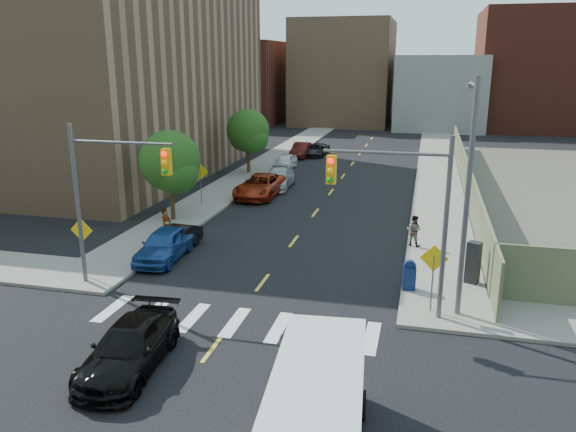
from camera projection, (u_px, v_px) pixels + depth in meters
The scene contains 30 objects.
ground at pixel (189, 379), 17.31m from camera, with size 160.00×160.00×0.00m, color black.
sidewalk_nw at pixel (282, 154), 57.86m from camera, with size 3.50×73.00×0.15m, color gray.
sidewalk_ne at pixel (437, 160), 54.28m from camera, with size 3.50×73.00×0.15m, color gray.
fence_north at pixel (466, 176), 40.92m from camera, with size 0.12×44.00×2.50m, color #6A6F4E.
building_nw at pixel (88, 77), 48.27m from camera, with size 22.00×30.00×16.00m, color #8C6B4C.
bg_bldg_west at pixel (239, 83), 86.19m from camera, with size 14.00×18.00×12.00m, color #592319.
bg_bldg_midwest at pixel (344, 73), 83.96m from camera, with size 14.00×16.00×15.00m, color #8C6B4C.
bg_bldg_center at pixel (440, 92), 79.53m from camera, with size 12.00×16.00×10.00m, color gray.
bg_bldg_east at pixel (546, 70), 77.35m from camera, with size 18.00×18.00×16.00m, color #592319.
signal_nw at pixel (108, 185), 23.08m from camera, with size 4.59×0.30×7.00m.
signal_ne at pixel (404, 202), 20.31m from camera, with size 4.59×0.30×7.00m.
streetlight_ne at pixel (468, 181), 20.45m from camera, with size 0.25×3.70×9.00m.
warn_sign_nw at pixel (82, 237), 24.65m from camera, with size 1.06×0.06×2.83m.
warn_sign_ne at pixel (433, 266), 21.18m from camera, with size 1.06×0.06×2.83m.
warn_sign_midwest at pixel (201, 176), 37.26m from camera, with size 1.06×0.06×2.83m.
tree_west_near at pixel (171, 165), 33.21m from camera, with size 3.66×3.64×5.52m.
tree_west_far at pixel (248, 133), 47.23m from camera, with size 3.66×3.64×5.52m.
parked_car_blue at pixel (164, 245), 27.43m from camera, with size 1.82×4.52×1.54m, color navy.
parked_car_black at pixel (175, 240), 28.65m from camera, with size 1.31×3.77×1.24m, color black.
parked_car_red at pixel (260, 186), 39.97m from camera, with size 2.63×5.70×1.58m, color maroon.
parked_car_silver at pixel (278, 178), 42.85m from camera, with size 2.06×5.07×1.47m, color #9FA2A6.
parked_car_white at pixel (285, 162), 50.06m from camera, with size 1.61×4.00×1.36m, color silver.
parked_car_maroon at pixel (301, 150), 56.18m from camera, with size 1.51×4.32×1.42m, color #42110D.
parked_car_grey at pixel (316, 150), 56.98m from camera, with size 2.03×4.39×1.22m, color black.
black_sedan at pixel (129, 347), 17.75m from camera, with size 2.02×4.98×1.44m, color black.
cargo_van at pixel (318, 407), 13.73m from camera, with size 2.71×5.69×2.53m.
mailbox at pixel (409, 275), 23.52m from camera, with size 0.58×0.47×1.29m.
payphone at pixel (473, 262), 24.16m from camera, with size 0.55×0.45×1.85m, color black.
pedestrian_west at pixel (166, 226), 29.32m from camera, with size 0.71×0.47×1.94m, color gray.
pedestrian_east at pixel (414, 231), 29.01m from camera, with size 0.79×0.62×1.63m, color gray.
Camera 1 is at (6.63, -14.12, 9.54)m, focal length 35.00 mm.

